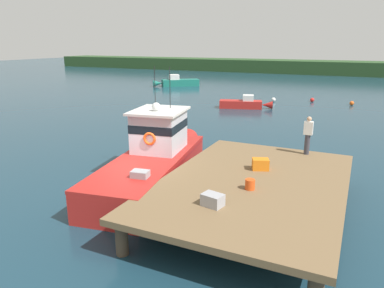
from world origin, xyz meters
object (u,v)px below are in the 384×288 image
(mooring_buoy_spare_mooring, at_px, (273,100))
(crate_stack_near_edge, at_px, (213,200))
(bait_bucket, at_px, (250,184))
(moored_boat_outer_mooring, at_px, (244,104))
(moored_boat_mid_harbor, at_px, (177,82))
(mooring_buoy_outer, at_px, (312,100))
(main_fishing_boat, at_px, (155,158))
(mooring_buoy_inshore, at_px, (151,123))
(deckhand_by_the_boat, at_px, (308,135))
(mooring_buoy_channel_marker, at_px, (352,103))
(crate_stack_mid_dock, at_px, (260,164))

(mooring_buoy_spare_mooring, bearing_deg, crate_stack_near_edge, -80.86)
(bait_bucket, xyz_separation_m, moored_boat_outer_mooring, (-6.59, 20.80, -0.95))
(moored_boat_mid_harbor, xyz_separation_m, mooring_buoy_outer, (18.52, -6.15, -0.34))
(main_fishing_boat, distance_m, mooring_buoy_spare_mooring, 23.54)
(crate_stack_near_edge, height_order, bait_bucket, crate_stack_near_edge)
(mooring_buoy_spare_mooring, relative_size, mooring_buoy_inshore, 1.04)
(mooring_buoy_spare_mooring, bearing_deg, moored_boat_outer_mooring, -108.58)
(deckhand_by_the_boat, relative_size, mooring_buoy_spare_mooring, 3.71)
(deckhand_by_the_boat, bearing_deg, main_fishing_boat, -155.04)
(crate_stack_near_edge, relative_size, moored_boat_mid_harbor, 0.11)
(bait_bucket, relative_size, mooring_buoy_spare_mooring, 0.77)
(bait_bucket, xyz_separation_m, mooring_buoy_outer, (-1.48, 27.20, -1.17))
(mooring_buoy_spare_mooring, xyz_separation_m, mooring_buoy_inshore, (-5.45, -14.60, -0.01))
(crate_stack_near_edge, xyz_separation_m, mooring_buoy_outer, (-0.84, 28.85, -1.18))
(moored_boat_mid_harbor, height_order, mooring_buoy_outer, moored_boat_mid_harbor)
(moored_boat_outer_mooring, height_order, mooring_buoy_channel_marker, moored_boat_outer_mooring)
(mooring_buoy_channel_marker, distance_m, mooring_buoy_outer, 3.74)
(bait_bucket, distance_m, moored_boat_outer_mooring, 21.84)
(main_fishing_boat, bearing_deg, mooring_buoy_spare_mooring, 90.55)
(moored_boat_outer_mooring, relative_size, mooring_buoy_spare_mooring, 10.96)
(mooring_buoy_outer, bearing_deg, deckhand_by_the_boat, -83.48)
(mooring_buoy_inshore, bearing_deg, crate_stack_near_edge, -51.98)
(moored_boat_outer_mooring, bearing_deg, mooring_buoy_outer, 51.37)
(mooring_buoy_channel_marker, bearing_deg, crate_stack_near_edge, -95.76)
(moored_boat_mid_harbor, relative_size, mooring_buoy_spare_mooring, 12.78)
(deckhand_by_the_boat, bearing_deg, moored_boat_mid_harbor, 126.38)
(crate_stack_near_edge, bearing_deg, moored_boat_mid_harbor, 118.95)
(mooring_buoy_spare_mooring, bearing_deg, bait_bucket, -78.89)
(deckhand_by_the_boat, relative_size, moored_boat_outer_mooring, 0.34)
(mooring_buoy_outer, bearing_deg, mooring_buoy_inshore, -118.86)
(crate_stack_mid_dock, distance_m, moored_boat_mid_harbor, 37.10)
(crate_stack_near_edge, relative_size, mooring_buoy_spare_mooring, 1.36)
(deckhand_by_the_boat, xyz_separation_m, moored_boat_mid_harbor, (-21.09, 28.62, -1.52))
(deckhand_by_the_boat, distance_m, mooring_buoy_channel_marker, 22.01)
(main_fishing_boat, bearing_deg, mooring_buoy_outer, 82.53)
(deckhand_by_the_boat, relative_size, mooring_buoy_channel_marker, 3.97)
(main_fishing_boat, height_order, mooring_buoy_channel_marker, main_fishing_boat)
(crate_stack_near_edge, relative_size, bait_bucket, 1.76)
(crate_stack_mid_dock, bearing_deg, mooring_buoy_channel_marker, 84.44)
(main_fishing_boat, bearing_deg, crate_stack_near_edge, -41.28)
(bait_bucket, xyz_separation_m, mooring_buoy_channel_marker, (2.21, 26.63, -1.16))
(crate_stack_near_edge, height_order, moored_boat_outer_mooring, crate_stack_near_edge)
(moored_boat_outer_mooring, bearing_deg, main_fishing_boat, -84.51)
(crate_stack_near_edge, bearing_deg, main_fishing_boat, 138.72)
(deckhand_by_the_boat, bearing_deg, mooring_buoy_outer, 96.52)
(crate_stack_near_edge, xyz_separation_m, mooring_buoy_channel_marker, (2.85, 28.28, -1.18))
(bait_bucket, bearing_deg, mooring_buoy_outer, 93.11)
(mooring_buoy_spare_mooring, xyz_separation_m, mooring_buoy_outer, (3.53, 1.69, -0.02))
(deckhand_by_the_boat, height_order, mooring_buoy_spare_mooring, deckhand_by_the_boat)
(moored_boat_mid_harbor, distance_m, mooring_buoy_outer, 19.51)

